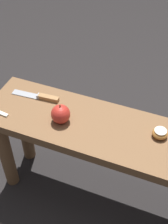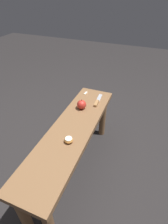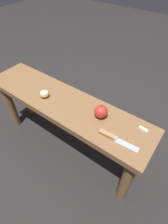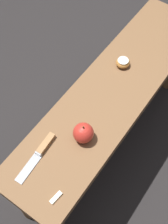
# 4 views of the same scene
# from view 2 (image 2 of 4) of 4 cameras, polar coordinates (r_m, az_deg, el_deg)

# --- Properties ---
(ground_plane) EXTENTS (8.00, 8.00, 0.00)m
(ground_plane) POSITION_cam_2_polar(r_m,az_deg,el_deg) (1.68, -3.24, -18.13)
(ground_plane) COLOR black
(wooden_bench) EXTENTS (1.21, 0.30, 0.50)m
(wooden_bench) POSITION_cam_2_polar(r_m,az_deg,el_deg) (1.37, -3.81, -8.69)
(wooden_bench) COLOR brown
(wooden_bench) RESTS_ON ground_plane
(knife) EXTENTS (0.22, 0.04, 0.02)m
(knife) POSITION_cam_2_polar(r_m,az_deg,el_deg) (1.57, 4.33, 3.39)
(knife) COLOR #9EA0A5
(knife) RESTS_ON wooden_bench
(apple_whole) EXTENTS (0.08, 0.08, 0.09)m
(apple_whole) POSITION_cam_2_polar(r_m,az_deg,el_deg) (1.47, -0.79, 2.45)
(apple_whole) COLOR red
(apple_whole) RESTS_ON wooden_bench
(apple_cut) EXTENTS (0.06, 0.06, 0.03)m
(apple_cut) POSITION_cam_2_polar(r_m,az_deg,el_deg) (1.19, -5.01, -9.09)
(apple_cut) COLOR #B27233
(apple_cut) RESTS_ON wooden_bench
(apple_slice_near_knife) EXTENTS (0.05, 0.02, 0.01)m
(apple_slice_near_knife) POSITION_cam_2_polar(r_m,az_deg,el_deg) (1.70, 0.55, 6.19)
(apple_slice_near_knife) COLOR white
(apple_slice_near_knife) RESTS_ON wooden_bench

